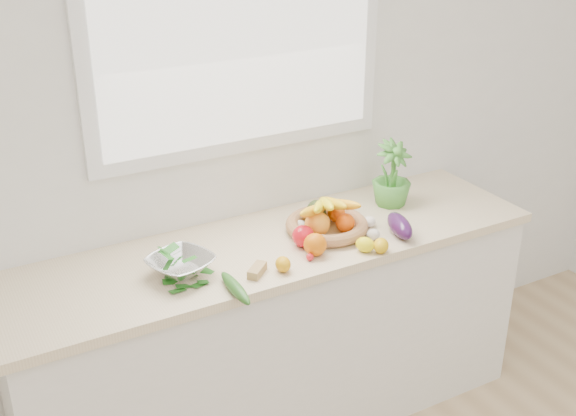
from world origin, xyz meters
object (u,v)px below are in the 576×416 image
colander_with_spinach (180,261)px  cucumber (235,288)px  fruit_basket (326,221)px  eggplant (400,226)px  apple (303,236)px  potted_herb (392,175)px

colander_with_spinach → cucumber: bearing=-60.5°
colander_with_spinach → fruit_basket: bearing=3.9°
fruit_basket → colander_with_spinach: fruit_basket is taller
eggplant → fruit_basket: fruit_basket is taller
colander_with_spinach → eggplant: bearing=-7.7°
apple → cucumber: apple is taller
apple → colander_with_spinach: bearing=178.0°
fruit_basket → cucumber: bearing=-154.4°
apple → colander_with_spinach: 0.51m
apple → cucumber: bearing=-153.5°
potted_herb → apple: bearing=-163.6°
eggplant → colander_with_spinach: bearing=172.3°
eggplant → fruit_basket: bearing=146.0°
eggplant → cucumber: eggplant is taller
fruit_basket → potted_herb: bearing=13.7°
apple → fruit_basket: (0.15, 0.06, 0.01)m
apple → eggplant: (0.40, -0.11, -0.00)m
potted_herb → colander_with_spinach: size_ratio=1.04×
potted_herb → colander_with_spinach: potted_herb is taller
potted_herb → colander_with_spinach: bearing=-172.3°
apple → fruit_basket: 0.16m
cucumber → colander_with_spinach: 0.25m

